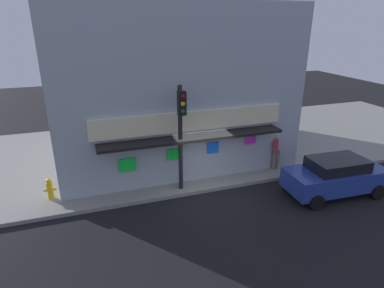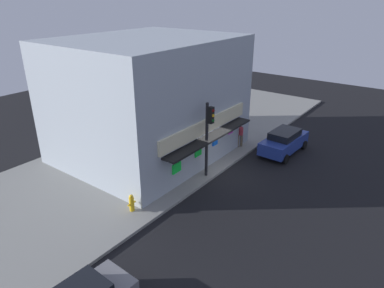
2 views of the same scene
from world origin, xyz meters
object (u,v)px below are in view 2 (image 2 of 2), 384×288
at_px(pedestrian, 240,134).
at_px(parked_car_blue, 284,141).
at_px(fire_hydrant, 132,203).
at_px(trash_can, 184,166).
at_px(traffic_light, 208,130).

height_order(pedestrian, parked_car_blue, pedestrian).
bearing_deg(fire_hydrant, pedestrian, -2.02).
distance_m(fire_hydrant, trash_can, 4.94).
bearing_deg(pedestrian, traffic_light, -172.82).
bearing_deg(fire_hydrant, traffic_light, -10.51).
bearing_deg(traffic_light, fire_hydrant, 169.49).
bearing_deg(trash_can, traffic_light, -73.39).
bearing_deg(parked_car_blue, fire_hydrant, 164.68).
relative_size(traffic_light, pedestrian, 2.61).
relative_size(fire_hydrant, pedestrian, 0.53).
xyz_separation_m(traffic_light, pedestrian, (4.99, 0.63, -1.97)).
distance_m(pedestrian, parked_car_blue, 3.08).
bearing_deg(pedestrian, trash_can, 171.36).
bearing_deg(traffic_light, trash_can, 106.61).
distance_m(traffic_light, pedestrian, 5.41).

